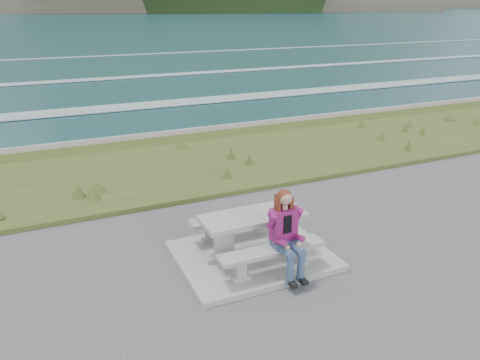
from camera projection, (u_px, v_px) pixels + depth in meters
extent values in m
cube|color=#A0A09B|center=(252.00, 256.00, 8.24)|extent=(2.60, 2.10, 0.10)
cube|color=#A0A09B|center=(224.00, 257.00, 8.00)|extent=(0.62, 0.12, 0.08)
cube|color=#A0A09B|center=(224.00, 242.00, 7.89)|extent=(0.34, 0.09, 0.51)
cube|color=#A0A09B|center=(224.00, 227.00, 7.79)|extent=(0.62, 0.12, 0.08)
cube|color=#A0A09B|center=(280.00, 245.00, 8.41)|extent=(0.62, 0.12, 0.08)
cube|color=#A0A09B|center=(280.00, 230.00, 8.31)|extent=(0.34, 0.09, 0.51)
cube|color=#A0A09B|center=(281.00, 215.00, 8.20)|extent=(0.62, 0.12, 0.08)
cube|color=#A0A09B|center=(253.00, 216.00, 7.97)|extent=(1.80, 0.75, 0.08)
cube|color=#A0A09B|center=(241.00, 278.00, 7.40)|extent=(0.30, 0.12, 0.08)
cube|color=#A0A09B|center=(241.00, 270.00, 7.35)|extent=(0.17, 0.09, 0.22)
cube|color=#A0A09B|center=(241.00, 262.00, 7.29)|extent=(0.30, 0.12, 0.08)
cube|color=#A0A09B|center=(300.00, 263.00, 7.81)|extent=(0.30, 0.12, 0.08)
cube|color=#A0A09B|center=(300.00, 256.00, 7.76)|extent=(0.17, 0.09, 0.22)
cube|color=#A0A09B|center=(300.00, 248.00, 7.71)|extent=(0.30, 0.12, 0.08)
cube|color=#A0A09B|center=(272.00, 250.00, 7.47)|extent=(1.80, 0.35, 0.07)
cube|color=#A0A09B|center=(210.00, 240.00, 8.60)|extent=(0.30, 0.12, 0.08)
cube|color=#A0A09B|center=(209.00, 232.00, 8.54)|extent=(0.17, 0.09, 0.22)
cube|color=#A0A09B|center=(209.00, 225.00, 8.49)|extent=(0.30, 0.12, 0.08)
cube|color=#A0A09B|center=(262.00, 229.00, 9.01)|extent=(0.30, 0.12, 0.08)
cube|color=#A0A09B|center=(262.00, 222.00, 8.95)|extent=(0.17, 0.09, 0.22)
cube|color=#A0A09B|center=(262.00, 215.00, 8.90)|extent=(0.30, 0.12, 0.08)
cube|color=#A0A09B|center=(236.00, 216.00, 8.67)|extent=(1.80, 0.35, 0.07)
cube|color=#354E1D|center=(172.00, 171.00, 12.52)|extent=(160.00, 4.50, 0.22)
cube|color=brown|center=(146.00, 143.00, 14.99)|extent=(160.00, 0.80, 2.20)
plane|color=#1C4650|center=(22.00, 10.00, 375.55)|extent=(1600.00, 1600.00, 0.00)
cube|color=silver|center=(117.00, 145.00, 20.81)|extent=(220.00, 3.00, 0.06)
cube|color=silver|center=(92.00, 110.00, 27.63)|extent=(220.00, 2.00, 0.06)
cube|color=silver|center=(71.00, 81.00, 37.87)|extent=(220.00, 1.40, 0.06)
cube|color=silver|center=(56.00, 58.00, 53.21)|extent=(220.00, 1.00, 0.06)
cube|color=brown|center=(407.00, 0.00, 632.43)|extent=(197.87, 126.05, 18.00)
cube|color=navy|center=(290.00, 261.00, 7.42)|extent=(0.39, 0.71, 0.57)
cube|color=#83195E|center=(283.00, 224.00, 7.42)|extent=(0.42, 0.24, 0.53)
sphere|color=tan|center=(285.00, 198.00, 7.24)|extent=(0.22, 0.22, 0.22)
sphere|color=maroon|center=(284.00, 197.00, 7.26)|extent=(0.24, 0.24, 0.24)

